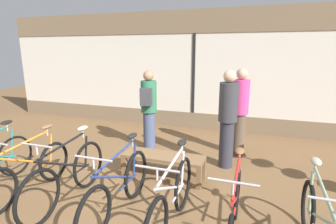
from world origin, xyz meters
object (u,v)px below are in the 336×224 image
Objects in this scene: bicycle_center at (118,189)px; customer_by_window at (240,110)px; bicycle_center_right at (172,201)px; display_bench at (163,159)px; bicycle_center_left at (67,176)px; customer_mid_floor at (149,108)px; bicycle_right at (234,212)px; bicycle_left at (29,172)px; customer_near_rack at (228,117)px.

bicycle_center is 3.08m from customer_by_window.
bicycle_center_right reaches higher than display_bench.
display_bench is at bearing 81.01° from bicycle_center.
bicycle_center_right is 1.27× the size of display_bench.
bicycle_center_left is 1.27× the size of display_bench.
customer_mid_floor reaches higher than bicycle_center.
customer_by_window is (-0.15, 2.73, 0.58)m from bicycle_right.
bicycle_center is at bearing -4.22° from bicycle_center_left.
bicycle_center_left is 1.61m from bicycle_center_right.
bicycle_center_right is at bearing -2.73° from bicycle_left.
bicycle_center_left is at bearing 175.78° from bicycle_center.
customer_near_rack is (2.70, 1.96, 0.60)m from bicycle_left.
customer_near_rack is at bearing 78.97° from bicycle_center_right.
bicycle_center_left is at bearing 178.18° from bicycle_right.
customer_by_window reaches higher than display_bench.
bicycle_center reaches higher than bicycle_right.
customer_mid_floor is at bearing 167.67° from customer_near_rack.
customer_near_rack is at bearing 60.23° from bicycle_center.
bicycle_left is 0.95× the size of bicycle_center.
bicycle_left is at bearing 177.27° from bicycle_center_right.
display_bench is 0.80× the size of customer_mid_floor.
bicycle_center_right is 0.97× the size of customer_near_rack.
bicycle_center_right is 2.89m from customer_by_window.
customer_near_rack is 1.01× the size of customer_by_window.
bicycle_center is 1.28× the size of display_bench.
bicycle_right is 1.21× the size of display_bench.
bicycle_left reaches higher than display_bench.
customer_near_rack is at bearing 40.06° from display_bench.
bicycle_left is 0.98× the size of customer_mid_floor.
display_bench is 0.77× the size of customer_near_rack.
bicycle_center is 1.47m from bicycle_right.
display_bench is at bearing -57.36° from customer_mid_floor.
bicycle_center_left is 1.55m from display_bench.
customer_near_rack is (0.40, 2.07, 0.57)m from bicycle_center_right.
bicycle_center is (1.55, -0.06, 0.02)m from bicycle_left.
customer_near_rack is at bearing 44.12° from bicycle_center_left.
customer_near_rack reaches higher than customer_by_window.
bicycle_center_right is 1.05× the size of bicycle_right.
bicycle_center is at bearing -2.04° from bicycle_left.
bicycle_center_left reaches higher than display_bench.
customer_near_rack reaches higher than display_bench.
customer_mid_floor is (0.29, 2.33, 0.54)m from bicycle_center_left.
customer_near_rack is 0.73m from customer_by_window.
display_bench is (1.74, 1.15, -0.03)m from bicycle_left.
bicycle_right is at bearing -49.65° from customer_mid_floor.
bicycle_center is 0.75m from bicycle_center_right.
display_bench is (0.19, 1.21, -0.05)m from bicycle_center.
bicycle_center_left is 1.02× the size of customer_mid_floor.
customer_mid_floor is at bearing 118.32° from bicycle_center_right.
bicycle_center is 1.02× the size of customer_mid_floor.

